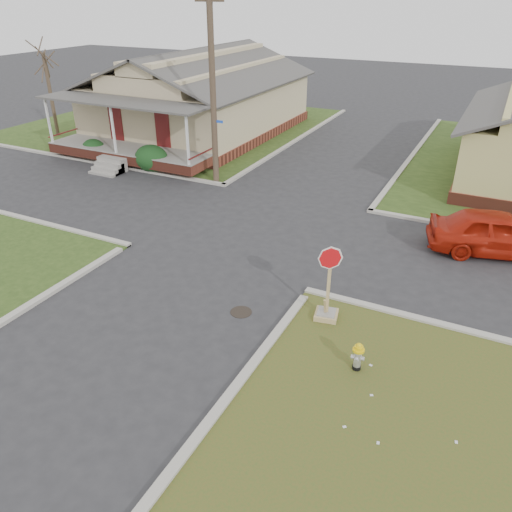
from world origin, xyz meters
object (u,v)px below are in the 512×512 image
at_px(stop_sign, 327,303).
at_px(red_sedan, 498,233).
at_px(utility_pole, 213,84).
at_px(fire_hydrant, 358,355).

relative_size(stop_sign, red_sedan, 0.49).
bearing_deg(utility_pole, fire_hydrant, -45.53).
bearing_deg(fire_hydrant, utility_pole, 125.01).
distance_m(stop_sign, red_sedan, 7.71).
height_order(stop_sign, red_sedan, stop_sign).
xyz_separation_m(utility_pole, red_sedan, (12.77, -2.02, -3.86)).
height_order(fire_hydrant, stop_sign, stop_sign).
xyz_separation_m(utility_pole, fire_hydrant, (10.17, -10.36, -4.18)).
height_order(utility_pole, red_sedan, utility_pole).
bearing_deg(fire_hydrant, red_sedan, 63.21).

